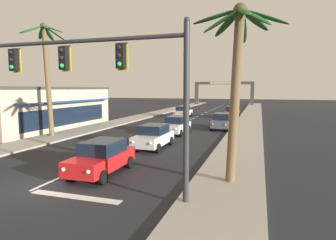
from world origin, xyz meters
name	(u,v)px	position (x,y,z in m)	size (l,w,h in m)	color
ground_plane	(41,186)	(0.00, 0.00, 0.00)	(220.00, 220.00, 0.00)	#232328
sidewalk_right	(246,130)	(7.80, 20.00, 0.07)	(3.20, 110.00, 0.14)	#9E998E
sidewalk_left	(109,124)	(-7.80, 20.00, 0.07)	(3.20, 110.00, 0.14)	#9E998E
lane_markings	(175,128)	(0.41, 19.61, 0.00)	(4.28, 86.48, 0.01)	silver
traffic_signal_mast	(99,71)	(3.11, -0.06, 4.92)	(10.45, 0.41, 6.72)	#2D2D33
sedan_lead_at_stop_bar	(102,157)	(1.60, 2.50, 0.85)	(1.96, 4.46, 1.68)	red
sedan_third_in_queue	(154,136)	(1.85, 9.22, 0.85)	(1.99, 4.47, 1.68)	silver
sedan_fifth_in_queue	(176,125)	(1.62, 15.94, 0.85)	(2.03, 4.48, 1.68)	silver
sedan_oncoming_far	(183,112)	(-1.77, 31.43, 0.85)	(2.03, 4.48, 1.68)	silver
sedan_parked_nearest_kerb	(232,112)	(5.24, 32.89, 0.85)	(2.05, 4.49, 1.68)	red
sedan_parked_mid_kerb	(222,121)	(5.31, 20.45, 0.85)	(1.97, 4.46, 1.68)	#4C515B
palm_left_second	(46,63)	(-8.60, 10.90, 6.45)	(4.10, 3.96, 9.84)	brown
palm_right_nearest	(237,61)	(8.08, 2.86, 5.42)	(4.18, 3.90, 7.83)	brown
storefront_strip_left	(39,107)	(-13.84, 15.58, 2.22)	(8.72, 16.77, 4.43)	beige
town_gateway_arch	(224,90)	(0.00, 66.10, 3.97)	(15.15, 0.90, 6.02)	#423D38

